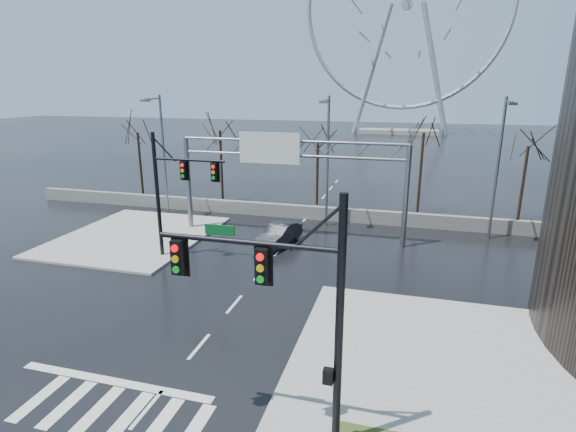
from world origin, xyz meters
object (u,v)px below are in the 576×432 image
(signal_mast_far, at_px, (173,185))
(sign_gantry, at_px, (285,167))
(car, at_px, (279,234))
(signal_mast_near, at_px, (292,298))
(ferris_wheel, at_px, (406,13))

(signal_mast_far, distance_m, sign_gantry, 8.14)
(signal_mast_far, xyz_separation_m, car, (5.52, 4.33, -4.11))
(sign_gantry, bearing_deg, signal_mast_near, -73.81)
(signal_mast_near, bearing_deg, car, 107.58)
(signal_mast_far, bearing_deg, ferris_wheel, 82.80)
(ferris_wheel, bearing_deg, signal_mast_far, -97.20)
(sign_gantry, bearing_deg, car, -89.11)
(signal_mast_far, distance_m, ferris_wheel, 89.30)
(sign_gantry, relative_size, car, 3.74)
(signal_mast_near, bearing_deg, signal_mast_far, 130.26)
(signal_mast_far, xyz_separation_m, ferris_wheel, (10.87, 86.04, 21.30))
(signal_mast_near, relative_size, car, 1.83)
(signal_mast_near, bearing_deg, sign_gantry, 106.19)
(signal_mast_near, height_order, car, signal_mast_near)
(signal_mast_near, distance_m, ferris_wheel, 101.29)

